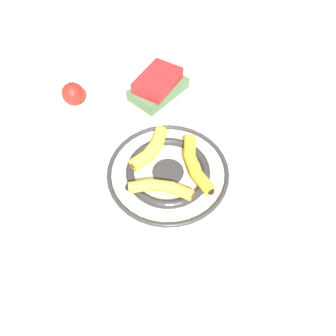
# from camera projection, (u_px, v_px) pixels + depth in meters

# --- Properties ---
(ground_plane) EXTENTS (2.80, 2.80, 0.00)m
(ground_plane) POSITION_uv_depth(u_px,v_px,m) (158.00, 177.00, 0.97)
(ground_plane) COLOR beige
(decorative_bowl) EXTENTS (0.36, 0.36, 0.03)m
(decorative_bowl) POSITION_uv_depth(u_px,v_px,m) (168.00, 172.00, 0.96)
(decorative_bowl) COLOR beige
(decorative_bowl) RESTS_ON ground_plane
(banana_a) EXTENTS (0.19, 0.07, 0.04)m
(banana_a) POSITION_uv_depth(u_px,v_px,m) (150.00, 150.00, 0.96)
(banana_a) COLOR yellow
(banana_a) RESTS_ON decorative_bowl
(banana_b) EXTENTS (0.16, 0.18, 0.04)m
(banana_b) POSITION_uv_depth(u_px,v_px,m) (195.00, 163.00, 0.93)
(banana_b) COLOR yellow
(banana_b) RESTS_ON decorative_bowl
(banana_c) EXTENTS (0.11, 0.18, 0.03)m
(banana_c) POSITION_uv_depth(u_px,v_px,m) (162.00, 188.00, 0.89)
(banana_c) COLOR gold
(banana_c) RESTS_ON decorative_bowl
(book_stack) EXTENTS (0.21, 0.14, 0.08)m
(book_stack) POSITION_uv_depth(u_px,v_px,m) (158.00, 85.00, 1.14)
(book_stack) COLOR #4C754C
(book_stack) RESTS_ON ground_plane
(apple) EXTENTS (0.08, 0.08, 0.09)m
(apple) POSITION_uv_depth(u_px,v_px,m) (73.00, 94.00, 1.12)
(apple) COLOR red
(apple) RESTS_ON ground_plane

